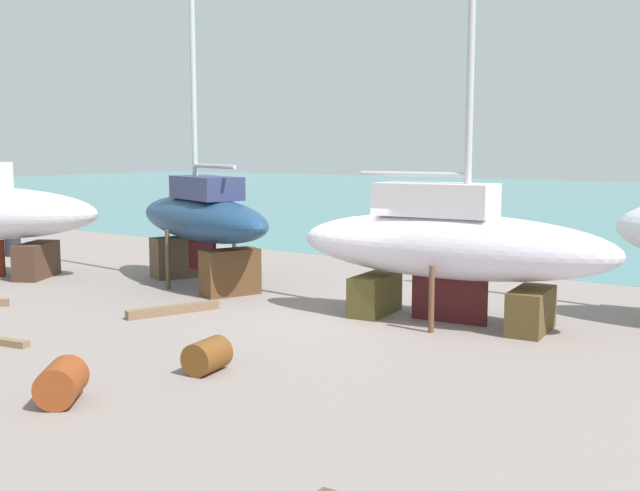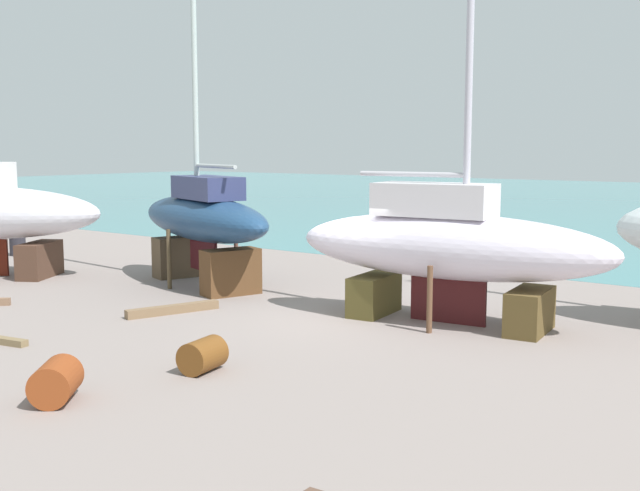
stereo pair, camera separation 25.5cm
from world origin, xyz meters
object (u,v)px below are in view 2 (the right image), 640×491
object	(u,v)px
sailboat_far_slipway	(203,220)
sailboat_mid_port	(448,244)
barrel_tar_black	(56,381)
barrel_tipped_left	(203,355)
barrel_rust_far	(18,244)

from	to	relation	value
sailboat_far_slipway	sailboat_mid_port	world-z (taller)	sailboat_mid_port
sailboat_far_slipway	barrel_tar_black	distance (m)	10.01
sailboat_mid_port	barrel_tipped_left	world-z (taller)	sailboat_mid_port
barrel_rust_far	barrel_tar_black	bearing A→B (deg)	-29.93
barrel_tar_black	barrel_rust_far	bearing A→B (deg)	150.07
sailboat_mid_port	barrel_rust_far	world-z (taller)	sailboat_mid_port
sailboat_far_slipway	sailboat_mid_port	bearing A→B (deg)	-160.96
sailboat_mid_port	barrel_tar_black	xyz separation A→B (m)	(-2.26, -8.27, -1.42)
sailboat_mid_port	barrel_rust_far	size ratio (longest dim) A/B	15.57
sailboat_mid_port	barrel_rust_far	distance (m)	17.25
sailboat_mid_port	barrel_tar_black	world-z (taller)	sailboat_mid_port
barrel_tar_black	sailboat_mid_port	bearing A→B (deg)	74.70
sailboat_far_slipway	sailboat_mid_port	distance (m)	7.57
sailboat_far_slipway	barrel_tar_black	bearing A→B (deg)	142.08
barrel_tar_black	barrel_rust_far	distance (m)	17.22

